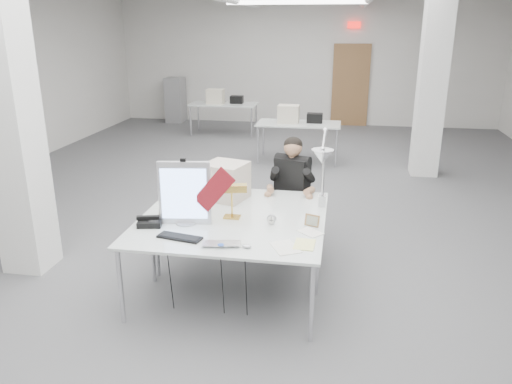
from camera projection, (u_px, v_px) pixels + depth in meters
The scene contains 23 objects.
room_shell at pixel (269, 92), 6.65m from camera, with size 10.04×14.04×3.24m.
desk_main at pixel (223, 236), 4.50m from camera, with size 1.80×0.90×0.03m, color silver.
desk_second at pixel (242, 203), 5.34m from camera, with size 1.80×0.90×0.03m, color silver.
bg_desk_a at pixel (299, 124), 9.61m from camera, with size 1.60×0.80×0.03m, color silver.
bg_desk_b at pixel (224, 104), 11.99m from camera, with size 1.60×0.80×0.03m, color silver.
filing_cabinet at pixel (175, 100), 13.66m from camera, with size 0.45×0.55×1.20m, color gray.
office_chair at pixel (292, 202), 5.96m from camera, with size 0.53×0.53×1.08m, color black, non-canonical shape.
seated_person at pixel (292, 174), 5.80m from camera, with size 0.48×0.61×0.91m, color black, non-canonical shape.
monitor at pixel (185, 193), 4.66m from camera, with size 0.49×0.05×0.61m, color silver.
pennant at pixel (214, 190), 4.56m from camera, with size 0.44×0.01×0.18m, color maroon.
keyboard at pixel (180, 237), 4.42m from camera, with size 0.40×0.13×0.02m, color black.
laptop at pixel (221, 246), 4.23m from camera, with size 0.33×0.21×0.03m, color #ACADB1.
mouse at pixel (247, 246), 4.22m from camera, with size 0.08×0.05×0.03m, color #B8B9BD.
bankers_lamp at pixel (232, 201), 4.84m from camera, with size 0.30×0.12×0.34m, color gold, non-canonical shape.
desk_phone at pixel (150, 222), 4.70m from camera, with size 0.22×0.20×0.06m, color black.
picture_frame_left at pixel (165, 214), 4.84m from camera, with size 0.13×0.01×0.10m, color #A28645.
picture_frame_right at pixel (312, 220), 4.67m from camera, with size 0.14×0.01×0.11m, color #A07345.
desk_clock at pixel (272, 219), 4.72m from camera, with size 0.09×0.09×0.03m, color #A3A3A8.
paper_stack_a at pixel (285, 247), 4.23m from camera, with size 0.20×0.28×0.01m, color white.
paper_stack_b at pixel (305, 244), 4.29m from camera, with size 0.18×0.24×0.01m, color #FAF895.
paper_stack_c at pixel (310, 232), 4.54m from camera, with size 0.22×0.15×0.01m, color white.
beige_monitor at pixel (226, 181), 5.38m from camera, with size 0.42×0.40×0.40m, color beige.
architect_lamp at pixel (323, 166), 4.82m from camera, with size 0.27×0.78×1.01m, color silver, non-canonical shape.
Camera 1 is at (1.00, -6.53, 2.55)m, focal length 35.00 mm.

